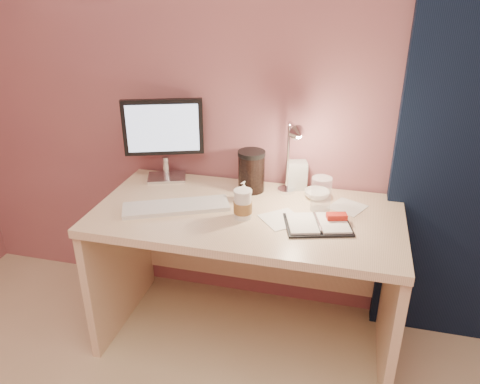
% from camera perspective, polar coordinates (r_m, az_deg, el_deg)
% --- Properties ---
extents(room, '(3.50, 3.50, 3.50)m').
position_cam_1_polar(room, '(2.29, 27.05, 7.69)').
color(room, '#C6B28E').
rests_on(room, ground).
extents(desk, '(1.40, 0.70, 0.73)m').
position_cam_1_polar(desk, '(2.31, 1.27, -6.56)').
color(desk, beige).
rests_on(desk, ground).
extents(monitor, '(0.39, 0.20, 0.43)m').
position_cam_1_polar(monitor, '(2.41, -9.33, 7.19)').
color(monitor, silver).
rests_on(monitor, desk).
extents(keyboard, '(0.50, 0.33, 0.02)m').
position_cam_1_polar(keyboard, '(2.18, -7.79, -1.80)').
color(keyboard, silver).
rests_on(keyboard, desk).
extents(planner, '(0.32, 0.27, 0.04)m').
position_cam_1_polar(planner, '(2.04, 9.65, -3.80)').
color(planner, black).
rests_on(planner, desk).
extents(paper_a, '(0.23, 0.23, 0.00)m').
position_cam_1_polar(paper_a, '(2.08, 5.12, -3.33)').
color(paper_a, silver).
rests_on(paper_a, desk).
extents(paper_b, '(0.19, 0.19, 0.00)m').
position_cam_1_polar(paper_b, '(2.23, 12.98, -1.78)').
color(paper_b, silver).
rests_on(paper_b, desk).
extents(coffee_cup, '(0.08, 0.08, 0.13)m').
position_cam_1_polar(coffee_cup, '(2.06, 0.35, -1.58)').
color(coffee_cup, silver).
rests_on(coffee_cup, desk).
extents(clear_cup, '(0.09, 0.09, 0.16)m').
position_cam_1_polar(clear_cup, '(2.15, 9.85, -0.26)').
color(clear_cup, white).
rests_on(clear_cup, desk).
extents(bowl, '(0.15, 0.15, 0.04)m').
position_cam_1_polar(bowl, '(2.29, 9.36, -0.28)').
color(bowl, white).
rests_on(bowl, desk).
extents(lotion_bottle, '(0.06, 0.06, 0.10)m').
position_cam_1_polar(lotion_bottle, '(2.21, 0.47, 0.07)').
color(lotion_bottle, silver).
rests_on(lotion_bottle, desk).
extents(dark_jar, '(0.13, 0.13, 0.18)m').
position_cam_1_polar(dark_jar, '(2.31, 1.40, 2.32)').
color(dark_jar, black).
rests_on(dark_jar, desk).
extents(product_box, '(0.11, 0.10, 0.14)m').
position_cam_1_polar(product_box, '(2.35, 6.95, 2.06)').
color(product_box, '#B2B1AD').
rests_on(product_box, desk).
extents(desk_lamp, '(0.15, 0.23, 0.38)m').
position_cam_1_polar(desk_lamp, '(2.17, 4.58, 4.94)').
color(desk_lamp, silver).
rests_on(desk_lamp, desk).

